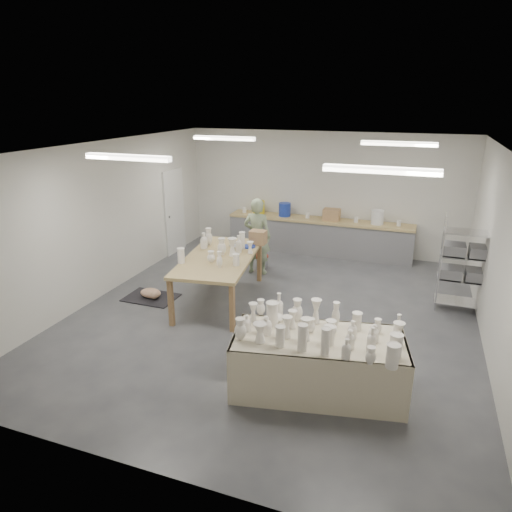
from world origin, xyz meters
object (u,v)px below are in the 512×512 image
at_px(potter, 257,236).
at_px(drying_table, 317,361).
at_px(red_stool, 261,257).
at_px(work_table, 224,255).

bearing_deg(potter, drying_table, 118.99).
distance_m(potter, red_stool, 0.63).
distance_m(drying_table, potter, 4.47).
bearing_deg(potter, work_table, 84.09).
relative_size(drying_table, potter, 1.41).
relative_size(work_table, red_stool, 6.96).
xyz_separation_m(drying_table, red_stool, (-2.24, 4.12, -0.15)).
relative_size(drying_table, work_table, 0.93).
bearing_deg(drying_table, work_table, 124.99).
bearing_deg(work_table, potter, 77.14).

